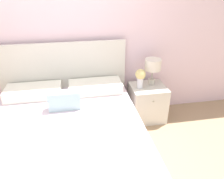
{
  "coord_description": "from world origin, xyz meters",
  "views": [
    {
      "loc": [
        0.16,
        -3.02,
        1.99
      ],
      "look_at": [
        0.61,
        -0.54,
        0.7
      ],
      "focal_mm": 35.0,
      "sensor_mm": 36.0,
      "label": 1
    }
  ],
  "objects_px": {
    "nightstand": "(147,102)",
    "table_lamp": "(153,66)",
    "bed": "(67,137)",
    "flower_vase": "(141,77)"
  },
  "relations": [
    {
      "from": "nightstand",
      "to": "table_lamp",
      "type": "relative_size",
      "value": 1.39
    },
    {
      "from": "bed",
      "to": "flower_vase",
      "type": "height_order",
      "value": "bed"
    },
    {
      "from": "nightstand",
      "to": "table_lamp",
      "type": "height_order",
      "value": "table_lamp"
    },
    {
      "from": "bed",
      "to": "flower_vase",
      "type": "bearing_deg",
      "value": 30.89
    },
    {
      "from": "nightstand",
      "to": "flower_vase",
      "type": "xyz_separation_m",
      "value": [
        -0.14,
        -0.01,
        0.45
      ]
    },
    {
      "from": "table_lamp",
      "to": "flower_vase",
      "type": "relative_size",
      "value": 1.36
    },
    {
      "from": "bed",
      "to": "flower_vase",
      "type": "distance_m",
      "value": 1.32
    },
    {
      "from": "nightstand",
      "to": "flower_vase",
      "type": "relative_size",
      "value": 1.89
    },
    {
      "from": "nightstand",
      "to": "table_lamp",
      "type": "bearing_deg",
      "value": 49.99
    },
    {
      "from": "bed",
      "to": "nightstand",
      "type": "bearing_deg",
      "value": 28.38
    }
  ]
}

